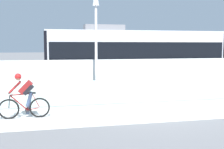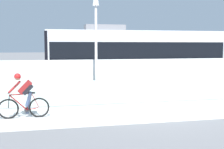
% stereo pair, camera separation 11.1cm
% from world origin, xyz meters
% --- Properties ---
extents(ground_plane, '(200.00, 200.00, 0.00)m').
position_xyz_m(ground_plane, '(0.00, 0.00, 0.00)').
color(ground_plane, slate).
extents(bike_path_deck, '(32.00, 3.20, 0.01)m').
position_xyz_m(bike_path_deck, '(0.00, 0.00, 0.01)').
color(bike_path_deck, beige).
rests_on(bike_path_deck, ground).
extents(glass_parapet, '(32.00, 0.05, 1.06)m').
position_xyz_m(glass_parapet, '(0.00, 1.85, 0.53)').
color(glass_parapet, silver).
rests_on(glass_parapet, ground).
extents(concrete_barrier_wall, '(32.00, 0.36, 1.87)m').
position_xyz_m(concrete_barrier_wall, '(0.00, 3.65, 0.94)').
color(concrete_barrier_wall, silver).
rests_on(concrete_barrier_wall, ground).
extents(tram_rail_near, '(32.00, 0.08, 0.01)m').
position_xyz_m(tram_rail_near, '(0.00, 6.13, 0.00)').
color(tram_rail_near, '#595654').
rests_on(tram_rail_near, ground).
extents(tram_rail_far, '(32.00, 0.08, 0.01)m').
position_xyz_m(tram_rail_far, '(0.00, 7.57, 0.00)').
color(tram_rail_far, '#595654').
rests_on(tram_rail_far, ground).
extents(tram, '(11.06, 2.54, 3.81)m').
position_xyz_m(tram, '(1.07, 6.85, 1.89)').
color(tram, silver).
rests_on(tram, ground).
extents(cyclist_on_bike, '(1.77, 0.58, 1.61)m').
position_xyz_m(cyclist_on_bike, '(-5.12, 0.00, 0.78)').
color(cyclist_on_bike, black).
rests_on(cyclist_on_bike, ground).
extents(lamp_post_antenna, '(0.28, 0.28, 5.20)m').
position_xyz_m(lamp_post_antenna, '(-2.18, 2.15, 3.29)').
color(lamp_post_antenna, gray).
rests_on(lamp_post_antenna, ground).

